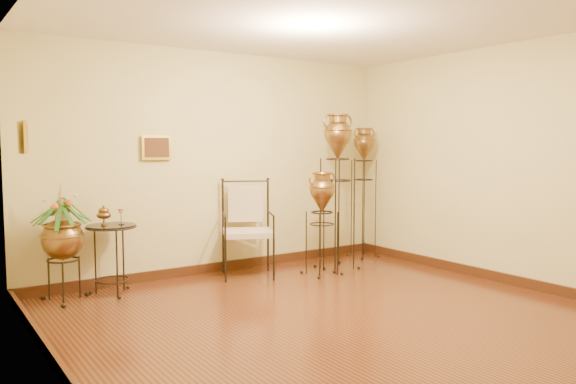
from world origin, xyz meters
TOP-DOWN VIEW (x-y plane):
  - ground at (0.00, 0.00)m, footprint 5.00×5.00m
  - room_shell at (-0.01, 0.01)m, footprint 5.02×5.02m
  - amphora_tall at (2.15, 2.15)m, footprint 0.48×0.48m
  - amphora_mid at (1.34, 1.76)m, footprint 0.52×0.52m
  - amphora_short at (0.97, 1.60)m, footprint 0.43×0.43m
  - planter_urn at (-2.01, 2.15)m, footprint 0.74×0.74m
  - armchair at (0.14, 2.03)m, footprint 0.87×0.84m
  - side_table at (-1.50, 2.15)m, footprint 0.70×0.70m

SIDE VIEW (x-z plane):
  - ground at x=0.00m, z-range 0.00..0.00m
  - side_table at x=-1.50m, z-range -0.08..0.88m
  - armchair at x=0.14m, z-range 0.00..1.19m
  - amphora_short at x=0.97m, z-range 0.00..1.32m
  - planter_urn at x=-2.01m, z-range 0.07..1.35m
  - amphora_tall at x=2.15m, z-range 0.02..1.92m
  - amphora_mid at x=1.34m, z-range 0.01..2.07m
  - room_shell at x=-0.01m, z-range 0.33..3.14m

